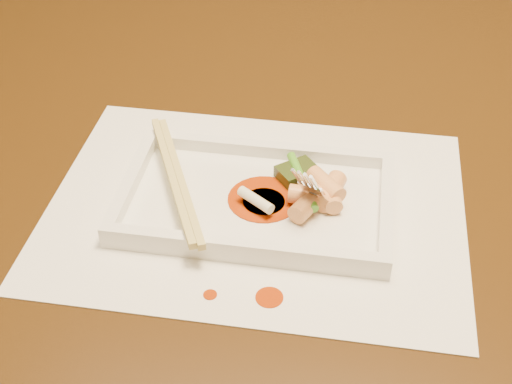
# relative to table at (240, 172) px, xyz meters

# --- Properties ---
(table) EXTENTS (1.40, 0.90, 0.75)m
(table) POSITION_rel_table_xyz_m (0.00, 0.00, 0.00)
(table) COLOR black
(table) RESTS_ON ground
(placemat) EXTENTS (0.40, 0.30, 0.00)m
(placemat) POSITION_rel_table_xyz_m (0.05, -0.18, 0.10)
(placemat) COLOR white
(placemat) RESTS_ON table
(sauce_splatter_a) EXTENTS (0.02, 0.02, 0.00)m
(sauce_splatter_a) POSITION_rel_table_xyz_m (0.08, -0.29, 0.10)
(sauce_splatter_a) COLOR #A53004
(sauce_splatter_a) RESTS_ON placemat
(sauce_splatter_b) EXTENTS (0.01, 0.01, 0.00)m
(sauce_splatter_b) POSITION_rel_table_xyz_m (0.03, -0.30, 0.10)
(sauce_splatter_b) COLOR #A53004
(sauce_splatter_b) RESTS_ON placemat
(plate_base) EXTENTS (0.26, 0.16, 0.01)m
(plate_base) POSITION_rel_table_xyz_m (0.05, -0.18, 0.11)
(plate_base) COLOR white
(plate_base) RESTS_ON placemat
(plate_rim_far) EXTENTS (0.26, 0.01, 0.01)m
(plate_rim_far) POSITION_rel_table_xyz_m (0.05, -0.11, 0.12)
(plate_rim_far) COLOR white
(plate_rim_far) RESTS_ON plate_base
(plate_rim_near) EXTENTS (0.26, 0.01, 0.01)m
(plate_rim_near) POSITION_rel_table_xyz_m (0.05, -0.25, 0.12)
(plate_rim_near) COLOR white
(plate_rim_near) RESTS_ON plate_base
(plate_rim_left) EXTENTS (0.01, 0.14, 0.01)m
(plate_rim_left) POSITION_rel_table_xyz_m (-0.07, -0.18, 0.12)
(plate_rim_left) COLOR white
(plate_rim_left) RESTS_ON plate_base
(plate_rim_right) EXTENTS (0.01, 0.14, 0.01)m
(plate_rim_right) POSITION_rel_table_xyz_m (0.17, -0.18, 0.12)
(plate_rim_right) COLOR white
(plate_rim_right) RESTS_ON plate_base
(veg_piece) EXTENTS (0.05, 0.05, 0.01)m
(veg_piece) POSITION_rel_table_xyz_m (0.08, -0.14, 0.12)
(veg_piece) COLOR black
(veg_piece) RESTS_ON plate_base
(scallion_white) EXTENTS (0.04, 0.03, 0.01)m
(scallion_white) POSITION_rel_table_xyz_m (0.05, -0.19, 0.12)
(scallion_white) COLOR #EAEACC
(scallion_white) RESTS_ON plate_base
(scallion_green) EXTENTS (0.04, 0.08, 0.01)m
(scallion_green) POSITION_rel_table_xyz_m (0.09, -0.16, 0.12)
(scallion_green) COLOR #3C8B16
(scallion_green) RESTS_ON plate_base
(chopstick_a) EXTENTS (0.09, 0.18, 0.01)m
(chopstick_a) POSITION_rel_table_xyz_m (-0.03, -0.18, 0.13)
(chopstick_a) COLOR tan
(chopstick_a) RESTS_ON plate_rim_near
(chopstick_b) EXTENTS (0.09, 0.18, 0.01)m
(chopstick_b) POSITION_rel_table_xyz_m (-0.02, -0.18, 0.13)
(chopstick_b) COLOR tan
(chopstick_b) RESTS_ON plate_rim_near
(fork) EXTENTS (0.09, 0.10, 0.14)m
(fork) POSITION_rel_table_xyz_m (0.12, -0.16, 0.18)
(fork) COLOR silver
(fork) RESTS_ON plate_base
(sauce_blob_0) EXTENTS (0.04, 0.04, 0.00)m
(sauce_blob_0) POSITION_rel_table_xyz_m (0.06, -0.18, 0.11)
(sauce_blob_0) COLOR #A53004
(sauce_blob_0) RESTS_ON plate_base
(sauce_blob_1) EXTENTS (0.07, 0.07, 0.00)m
(sauce_blob_1) POSITION_rel_table_xyz_m (0.06, -0.18, 0.11)
(sauce_blob_1) COLOR #A53004
(sauce_blob_1) RESTS_ON plate_base
(rice_cake_0) EXTENTS (0.04, 0.02, 0.02)m
(rice_cake_0) POSITION_rel_table_xyz_m (0.10, -0.18, 0.12)
(rice_cake_0) COLOR #F1B770
(rice_cake_0) RESTS_ON plate_base
(rice_cake_1) EXTENTS (0.03, 0.04, 0.02)m
(rice_cake_1) POSITION_rel_table_xyz_m (0.12, -0.17, 0.12)
(rice_cake_1) COLOR #F1B770
(rice_cake_1) RESTS_ON plate_base
(rice_cake_2) EXTENTS (0.04, 0.04, 0.02)m
(rice_cake_2) POSITION_rel_table_xyz_m (0.11, -0.17, 0.13)
(rice_cake_2) COLOR #F1B770
(rice_cake_2) RESTS_ON plate_base
(rice_cake_3) EXTENTS (0.04, 0.05, 0.02)m
(rice_cake_3) POSITION_rel_table_xyz_m (0.10, -0.19, 0.12)
(rice_cake_3) COLOR #F1B770
(rice_cake_3) RESTS_ON plate_base
(rice_cake_4) EXTENTS (0.03, 0.05, 0.02)m
(rice_cake_4) POSITION_rel_table_xyz_m (0.12, -0.17, 0.12)
(rice_cake_4) COLOR #F1B770
(rice_cake_4) RESTS_ON plate_base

